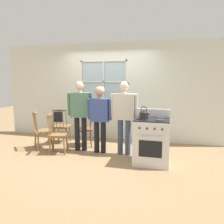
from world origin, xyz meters
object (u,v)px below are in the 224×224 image
Objects in this scene: person_elderly_left at (80,109)px; kettle at (144,114)px; chair_near_wall at (85,129)px; chair_center_cluster at (57,135)px; chair_by_window at (62,127)px; stove at (152,140)px; potted_plant at (113,99)px; chair_near_stove at (42,131)px; handbag at (58,117)px; person_teen_center at (100,112)px; person_adult_right at (124,110)px.

person_elderly_left is 6.73× the size of kettle.
chair_near_wall is 0.81m from chair_center_cluster.
person_elderly_left is (0.75, -0.49, 0.58)m from chair_by_window.
stove is 2.04m from potted_plant.
person_elderly_left is 1.83m from stove.
kettle reaches higher than chair_near_stove.
person_elderly_left reaches higher than potted_plant.
potted_plant is at bearing -94.74° from chair_near_stove.
stove is at bearing 152.89° from chair_by_window.
handbag is (-0.72, 0.26, -0.26)m from person_elderly_left.
potted_plant reaches higher than chair_near_wall.
chair_near_wall is at bearing -47.87° from chair_center_cluster.
chair_by_window is at bearing 156.41° from kettle.
chair_near_wall is at bearing 140.89° from person_teen_center.
person_elderly_left is at bearing 161.69° from kettle.
person_teen_center is at bearing -13.29° from handbag.
handbag is (-0.68, -0.13, 0.32)m from chair_near_wall.
chair_near_wall is at bearing 79.65° from person_elderly_left.
person_elderly_left is (0.04, -0.39, 0.58)m from chair_near_wall.
stove is at bearing 44.43° from chair_near_wall.
handbag is (0.03, -0.23, 0.32)m from chair_by_window.
potted_plant is (0.54, 0.73, 0.72)m from chair_near_wall.
person_teen_center reaches higher than chair_by_window.
chair_by_window is at bearing -65.01° from chair_near_stove.
potted_plant is (0.01, 1.15, 0.20)m from person_teen_center.
person_teen_center is at bearing -18.87° from person_elderly_left.
person_adult_right is (1.82, -0.53, 0.59)m from chair_by_window.
person_elderly_left reaches higher than chair_near_wall.
chair_center_cluster is (-0.42, -0.69, 0.00)m from chair_near_wall.
person_teen_center is 1.26m from handbag.
chair_near_wall is 0.85× the size of stove.
chair_by_window is 1.00× the size of chair_near_wall.
chair_center_cluster is 1.12m from person_teen_center.
person_elderly_left reaches higher than handbag.
person_elderly_left is 1.00× the size of person_adult_right.
person_teen_center is at bearing 163.71° from stove.
person_elderly_left is 0.50m from person_teen_center.
chair_near_wall and chair_near_stove have the same top height.
person_adult_right is at bearing 47.07° from chair_near_wall.
chair_by_window is 2.58m from kettle.
person_adult_right is (1.07, -0.04, 0.01)m from person_elderly_left.
person_adult_right is at bearing -9.51° from handbag.
chair_near_wall is at bearing -106.64° from chair_near_stove.
kettle is at bearing -140.13° from stove.
chair_near_stove is at bearing 61.73° from chair_by_window.
person_teen_center is at bearing 155.32° from kettle.
person_adult_right reaches higher than chair_center_cluster.
person_elderly_left reaches higher than chair_center_cluster.
person_adult_right is 0.68m from kettle.
handbag is (-1.23, -0.86, -0.40)m from potted_plant.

